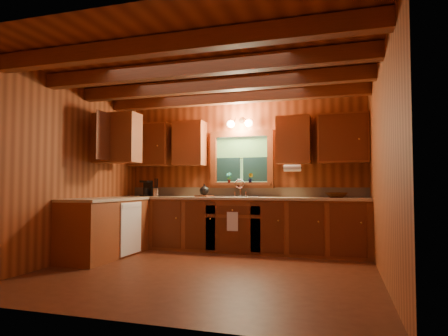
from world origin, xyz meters
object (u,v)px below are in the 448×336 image
Objects in this scene: sink at (238,200)px; cutting_board at (204,196)px; coffee_maker at (147,188)px; wicker_basket at (336,195)px.

sink reaches higher than cutting_board.
sink is 1.71m from coffee_maker.
wicker_basket is (3.29, 0.03, -0.10)m from coffee_maker.
sink is at bearing 5.53° from coffee_maker.
cutting_board is 0.82× the size of wicker_basket.
sink reaches higher than coffee_maker.
coffee_maker is (-1.70, 0.02, 0.18)m from sink.
wicker_basket is (1.58, 0.05, 0.09)m from sink.
coffee_maker is 1.12m from cutting_board.
coffee_maker is at bearing 179.49° from sink.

